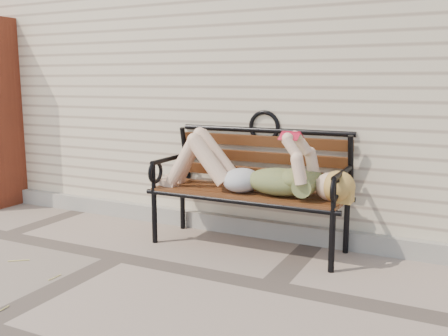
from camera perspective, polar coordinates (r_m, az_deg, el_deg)
The scene contains 5 objects.
ground at distance 3.99m, azimuth -11.89°, elevation -9.94°, with size 80.00×80.00×0.00m, color gray.
house_wall at distance 6.39m, azimuth 4.74°, elevation 11.28°, with size 8.00×4.00×3.00m, color beige.
foundation_strip at distance 4.73m, azimuth -4.64°, elevation -5.66°, with size 8.00×0.10×0.15m, color gray.
garden_bench at distance 4.07m, azimuth 3.34°, elevation -0.35°, with size 1.70×0.68×1.10m.
reading_woman at distance 3.94m, azimuth 2.77°, elevation -0.15°, with size 1.60×0.36×0.50m.
Camera 1 is at (2.35, -2.93, 1.34)m, focal length 40.00 mm.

